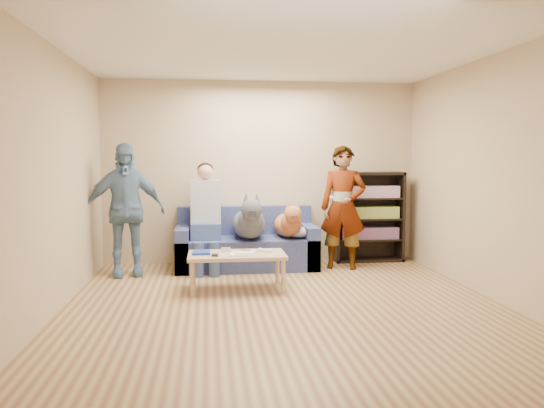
{
  "coord_description": "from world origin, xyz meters",
  "views": [
    {
      "loc": [
        -0.76,
        -5.12,
        1.51
      ],
      "look_at": [
        0.0,
        1.2,
        0.95
      ],
      "focal_mm": 35.0,
      "sensor_mm": 36.0,
      "label": 1
    }
  ],
  "objects": [
    {
      "name": "wallet",
      "position": [
        -0.7,
        0.73,
        0.43
      ],
      "size": [
        0.07,
        0.12,
        0.02
      ],
      "primitive_type": "cube",
      "color": "black",
      "rests_on": "coffee_table"
    },
    {
      "name": "held_controller",
      "position": [
        0.85,
        1.66,
        0.99
      ],
      "size": [
        0.04,
        0.12,
        0.03
      ],
      "primitive_type": "cube",
      "rotation": [
        0.0,
        0.0,
        0.06
      ],
      "color": "silver",
      "rests_on": "person_standing_right"
    },
    {
      "name": "controller_a",
      "position": [
        -0.17,
        0.95,
        0.43
      ],
      "size": [
        0.04,
        0.13,
        0.03
      ],
      "primitive_type": "cube",
      "color": "silver",
      "rests_on": "coffee_table"
    },
    {
      "name": "person_standing_right",
      "position": [
        1.05,
        1.86,
        0.84
      ],
      "size": [
        0.7,
        0.56,
        1.67
      ],
      "primitive_type": "imported",
      "rotation": [
        0.0,
        0.0,
        -0.29
      ],
      "color": "gray",
      "rests_on": "ground"
    },
    {
      "name": "pen_black",
      "position": [
        -0.33,
        1.03,
        0.42
      ],
      "size": [
        0.13,
        0.08,
        0.01
      ],
      "primitive_type": "cylinder",
      "rotation": [
        0.0,
        1.57,
        -0.52
      ],
      "color": "black",
      "rests_on": "coffee_table"
    },
    {
      "name": "dog_gray",
      "position": [
        -0.22,
        1.86,
        0.66
      ],
      "size": [
        0.45,
        1.27,
        0.65
      ],
      "color": "#52555D",
      "rests_on": "sofa"
    },
    {
      "name": "person_standing_left",
      "position": [
        -1.82,
        1.76,
        0.85
      ],
      "size": [
        1.05,
        0.59,
        1.7
      ],
      "primitive_type": "imported",
      "rotation": [
        0.0,
        0.0,
        0.19
      ],
      "color": "#6A8AAA",
      "rests_on": "ground"
    },
    {
      "name": "controller_b",
      "position": [
        -0.09,
        0.87,
        0.43
      ],
      "size": [
        0.09,
        0.06,
        0.03
      ],
      "primitive_type": "cube",
      "color": "white",
      "rests_on": "coffee_table"
    },
    {
      "name": "coffee_table",
      "position": [
        -0.45,
        0.85,
        0.37
      ],
      "size": [
        1.1,
        0.6,
        0.42
      ],
      "color": "#D6B284",
      "rests_on": "ground"
    },
    {
      "name": "camera_silver",
      "position": [
        -0.57,
        0.97,
        0.45
      ],
      "size": [
        0.11,
        0.06,
        0.05
      ],
      "primitive_type": "cube",
      "color": "#B5B5BA",
      "rests_on": "coffee_table"
    },
    {
      "name": "notebook_blue",
      "position": [
        -0.85,
        0.9,
        0.43
      ],
      "size": [
        0.2,
        0.26,
        0.03
      ],
      "primitive_type": "cube",
      "color": "navy",
      "rests_on": "coffee_table"
    },
    {
      "name": "dog_tan",
      "position": [
        0.32,
        1.94,
        0.61
      ],
      "size": [
        0.37,
        1.14,
        0.53
      ],
      "color": "#C3643B",
      "rests_on": "sofa"
    },
    {
      "name": "ground",
      "position": [
        0.0,
        0.0,
        0.0
      ],
      "size": [
        5.0,
        5.0,
        0.0
      ],
      "primitive_type": "plane",
      "color": "brown",
      "rests_on": "ground"
    },
    {
      "name": "papers",
      "position": [
        -0.4,
        0.75,
        0.43
      ],
      "size": [
        0.26,
        0.2,
        0.02
      ],
      "primitive_type": "cube",
      "color": "white",
      "rests_on": "coffee_table"
    },
    {
      "name": "wall_front",
      "position": [
        0.0,
        -2.5,
        1.3
      ],
      "size": [
        4.5,
        0.0,
        4.5
      ],
      "primitive_type": "plane",
      "rotation": [
        -1.57,
        0.0,
        0.0
      ],
      "color": "tan",
      "rests_on": "ground"
    },
    {
      "name": "bookshelf",
      "position": [
        1.55,
        2.33,
        0.68
      ],
      "size": [
        1.0,
        0.34,
        1.3
      ],
      "color": "black",
      "rests_on": "ground"
    },
    {
      "name": "magazine",
      "position": [
        -0.37,
        0.77,
        0.44
      ],
      "size": [
        0.22,
        0.17,
        0.01
      ],
      "primitive_type": "cube",
      "color": "beige",
      "rests_on": "coffee_table"
    },
    {
      "name": "ceiling",
      "position": [
        0.0,
        0.0,
        2.6
      ],
      "size": [
        5.0,
        5.0,
        0.0
      ],
      "primitive_type": "plane",
      "rotation": [
        3.14,
        0.0,
        0.0
      ],
      "color": "white",
      "rests_on": "ground"
    },
    {
      "name": "sofa",
      "position": [
        -0.25,
        2.1,
        0.28
      ],
      "size": [
        1.9,
        0.85,
        0.82
      ],
      "color": "#515B93",
      "rests_on": "ground"
    },
    {
      "name": "person_seated",
      "position": [
        -0.8,
        1.97,
        0.77
      ],
      "size": [
        0.4,
        0.73,
        1.47
      ],
      "color": "#3D5087",
      "rests_on": "sofa"
    },
    {
      "name": "headphone_cup_b",
      "position": [
        -0.25,
        0.91,
        0.43
      ],
      "size": [
        0.07,
        0.07,
        0.02
      ],
      "primitive_type": "cylinder",
      "color": "white",
      "rests_on": "coffee_table"
    },
    {
      "name": "headphone_cup_a",
      "position": [
        -0.25,
        0.83,
        0.43
      ],
      "size": [
        0.07,
        0.07,
        0.02
      ],
      "primitive_type": "cylinder",
      "color": "silver",
      "rests_on": "coffee_table"
    },
    {
      "name": "wall_right",
      "position": [
        2.25,
        0.0,
        1.3
      ],
      "size": [
        0.0,
        5.0,
        5.0
      ],
      "primitive_type": "plane",
      "rotation": [
        1.57,
        0.0,
        -1.57
      ],
      "color": "tan",
      "rests_on": "ground"
    },
    {
      "name": "wall_left",
      "position": [
        -2.25,
        0.0,
        1.3
      ],
      "size": [
        0.0,
        5.0,
        5.0
      ],
      "primitive_type": "plane",
      "rotation": [
        1.57,
        0.0,
        1.57
      ],
      "color": "tan",
      "rests_on": "ground"
    },
    {
      "name": "pen_orange",
      "position": [
        -0.47,
        0.69,
        0.42
      ],
      "size": [
        0.13,
        0.06,
        0.01
      ],
      "primitive_type": "cylinder",
      "rotation": [
        0.0,
        1.57,
        0.35
      ],
      "color": "#C46D1B",
      "rests_on": "coffee_table"
    },
    {
      "name": "wall_back",
      "position": [
        0.0,
        2.5,
        1.3
      ],
      "size": [
        4.5,
        0.0,
        4.5
      ],
      "primitive_type": "plane",
      "rotation": [
        1.57,
        0.0,
        0.0
      ],
      "color": "tan",
      "rests_on": "ground"
    },
    {
      "name": "blanket",
      "position": [
        0.46,
        1.91,
        0.5
      ],
      "size": [
        0.41,
        0.35,
        0.14
      ],
      "primitive_type": "ellipsoid",
      "color": "#AAAAAF",
      "rests_on": "sofa"
    }
  ]
}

